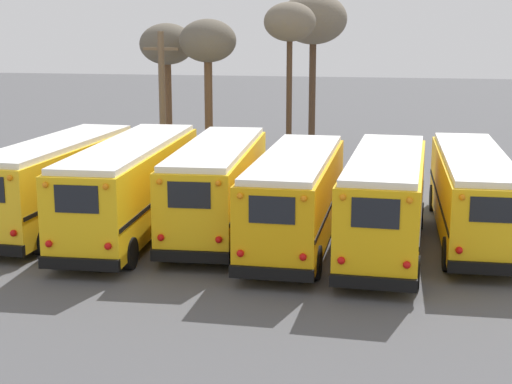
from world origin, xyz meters
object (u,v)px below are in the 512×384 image
bare_tree_3 (313,20)px  school_bus_4 (385,200)px  school_bus_0 (58,181)px  school_bus_1 (132,185)px  bare_tree_0 (208,45)px  school_bus_3 (296,196)px  bare_tree_1 (167,47)px  school_bus_5 (472,192)px  bare_tree_2 (290,25)px  school_bus_2 (217,185)px  utility_pole (162,101)px

bare_tree_3 → school_bus_4: bearing=-77.4°
school_bus_0 → bare_tree_3: size_ratio=1.07×
school_bus_1 → bare_tree_0: bearing=89.8°
school_bus_3 → bare_tree_1: 17.96m
school_bus_5 → school_bus_4: bearing=-142.2°
school_bus_0 → school_bus_3: (9.08, -1.02, -0.02)m
bare_tree_0 → bare_tree_3: (4.44, 7.78, 1.16)m
bare_tree_0 → school_bus_5: bearing=-41.0°
school_bus_3 → bare_tree_2: bearing=98.6°
school_bus_5 → bare_tree_1: 20.24m
school_bus_0 → bare_tree_3: 21.51m
school_bus_5 → bare_tree_1: bare_tree_1 is taller
school_bus_1 → bare_tree_1: 15.35m
bare_tree_0 → school_bus_2: bearing=-75.3°
school_bus_0 → school_bus_5: size_ratio=0.92×
school_bus_3 → bare_tree_1: bearing=120.5°
school_bus_3 → bare_tree_2: 14.80m
bare_tree_3 → school_bus_0: bearing=-111.3°
school_bus_0 → school_bus_5: bearing=3.9°
school_bus_1 → bare_tree_2: bare_tree_2 is taller
school_bus_2 → school_bus_5: (9.08, 0.86, -0.10)m
utility_pole → bare_tree_2: bare_tree_2 is taller
school_bus_4 → school_bus_5: 3.83m
school_bus_5 → bare_tree_2: size_ratio=1.25×
bare_tree_2 → bare_tree_3: bare_tree_3 is taller
bare_tree_0 → bare_tree_1: (-2.83, 2.45, -0.21)m
utility_pole → bare_tree_3: size_ratio=0.77×
bare_tree_3 → bare_tree_2: bearing=-94.0°
utility_pole → bare_tree_1: 4.14m
utility_pole → bare_tree_1: bare_tree_1 is taller
school_bus_5 → bare_tree_1: (-14.89, 12.94, 4.53)m
school_bus_4 → bare_tree_2: 15.75m
utility_pole → bare_tree_1: bearing=101.1°
bare_tree_1 → school_bus_3: bearing=-59.5°
school_bus_2 → bare_tree_0: size_ratio=1.26×
school_bus_4 → bare_tree_2: bearing=110.2°
school_bus_1 → school_bus_2: size_ratio=1.13×
school_bus_0 → school_bus_3: size_ratio=1.01×
utility_pole → school_bus_3: bearing=-55.1°
utility_pole → bare_tree_2: size_ratio=0.83×
school_bus_4 → utility_pole: bearing=132.9°
school_bus_4 → bare_tree_1: (-11.87, 15.28, 4.41)m
school_bus_1 → school_bus_3: size_ratio=1.13×
school_bus_1 → school_bus_5: bearing=7.1°
school_bus_1 → bare_tree_3: bearing=77.2°
school_bus_3 → utility_pole: 14.49m
school_bus_0 → school_bus_4: school_bus_4 is taller
school_bus_1 → bare_tree_0: bare_tree_0 is taller
bare_tree_3 → school_bus_2: bearing=-94.3°
school_bus_1 → bare_tree_2: bearing=72.9°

